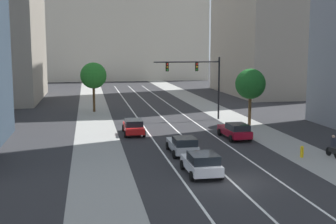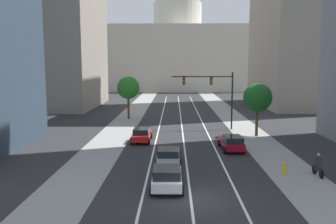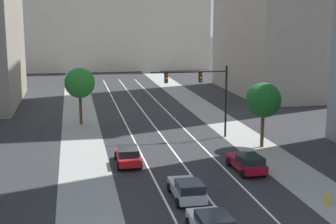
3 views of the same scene
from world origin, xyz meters
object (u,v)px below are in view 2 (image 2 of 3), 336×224
at_px(car_white, 167,177).
at_px(fire_hydrant, 284,169).
at_px(car_red, 142,134).
at_px(traffic_signal_mast, 214,89).
at_px(car_crimson, 232,142).
at_px(street_tree_near_right, 258,98).
at_px(capitol_building, 177,47).
at_px(street_tree_mid_left, 128,88).
at_px(car_silver, 168,155).
at_px(cyclist, 318,165).

bearing_deg(car_white, fire_hydrant, -70.12).
xyz_separation_m(car_red, traffic_signal_mast, (8.31, 7.45, 4.32)).
xyz_separation_m(car_white, fire_hydrant, (8.60, 3.16, -0.33)).
xyz_separation_m(car_red, car_crimson, (8.86, -3.74, 0.00)).
bearing_deg(car_crimson, street_tree_near_right, -32.38).
xyz_separation_m(car_red, street_tree_near_right, (12.76, 3.03, 3.62)).
relative_size(capitol_building, car_crimson, 9.34).
distance_m(capitol_building, car_crimson, 84.56).
height_order(capitol_building, street_tree_mid_left, capitol_building).
bearing_deg(capitol_building, car_silver, -90.96).
bearing_deg(fire_hydrant, capitol_building, 94.47).
bearing_deg(street_tree_near_right, street_tree_mid_left, 141.29).
height_order(street_tree_mid_left, street_tree_near_right, street_tree_mid_left).
relative_size(capitol_building, car_red, 9.55).
xyz_separation_m(fire_hydrant, street_tree_near_right, (1.21, 14.35, 3.92)).
relative_size(capitol_building, car_silver, 9.85).
relative_size(traffic_signal_mast, street_tree_near_right, 1.27).
bearing_deg(street_tree_mid_left, capitol_building, 82.97).
height_order(car_silver, car_crimson, car_crimson).
relative_size(street_tree_mid_left, street_tree_near_right, 1.05).
bearing_deg(traffic_signal_mast, fire_hydrant, -80.22).
height_order(car_white, fire_hydrant, car_white).
relative_size(car_silver, fire_hydrant, 4.77).
bearing_deg(car_white, car_crimson, -29.11).
relative_size(car_red, cyclist, 2.60).
xyz_separation_m(car_white, car_red, (-2.95, 14.49, -0.03)).
height_order(car_silver, cyclist, cyclist).
xyz_separation_m(car_white, street_tree_mid_left, (-6.39, 30.50, 3.84)).
bearing_deg(fire_hydrant, street_tree_near_right, 85.19).
bearing_deg(car_crimson, capitol_building, 0.60).
distance_m(car_crimson, street_tree_mid_left, 23.58).
height_order(capitol_building, car_silver, capitol_building).
height_order(fire_hydrant, cyclist, cyclist).
relative_size(car_white, street_tree_mid_left, 0.65).
relative_size(car_silver, traffic_signal_mast, 0.57).
distance_m(car_red, traffic_signal_mast, 11.97).
relative_size(car_white, traffic_signal_mast, 0.53).
relative_size(capitol_building, car_white, 10.46).
bearing_deg(car_white, cyclist, -76.06).
bearing_deg(car_silver, car_crimson, -50.02).
bearing_deg(street_tree_near_right, capitol_building, 96.20).
bearing_deg(capitol_building, cyclist, -84.11).
distance_m(car_silver, street_tree_near_right, 15.69).
height_order(car_white, cyclist, cyclist).
bearing_deg(car_red, car_silver, -160.32).
height_order(car_red, street_tree_mid_left, street_tree_mid_left).
height_order(fire_hydrant, street_tree_mid_left, street_tree_mid_left).
bearing_deg(capitol_building, car_white, -90.90).
height_order(traffic_signal_mast, fire_hydrant, traffic_signal_mast).
bearing_deg(street_tree_mid_left, traffic_signal_mast, -36.08).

